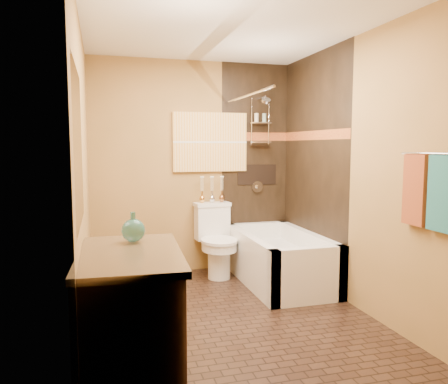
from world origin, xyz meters
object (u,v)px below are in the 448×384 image
object	(u,v)px
sunset_painting	(210,142)
vanity	(130,322)
bathtub	(279,263)
toilet	(216,240)

from	to	relation	value
sunset_painting	vanity	distance (m)	2.94
sunset_painting	vanity	world-z (taller)	sunset_painting
sunset_painting	bathtub	world-z (taller)	sunset_painting
sunset_painting	vanity	size ratio (longest dim) A/B	0.88
vanity	toilet	bearing A→B (deg)	66.28
bathtub	sunset_painting	bearing A→B (deg)	129.61
toilet	vanity	world-z (taller)	vanity
toilet	vanity	bearing A→B (deg)	-122.35
toilet	vanity	size ratio (longest dim) A/B	0.81
toilet	bathtub	bearing A→B (deg)	-42.33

